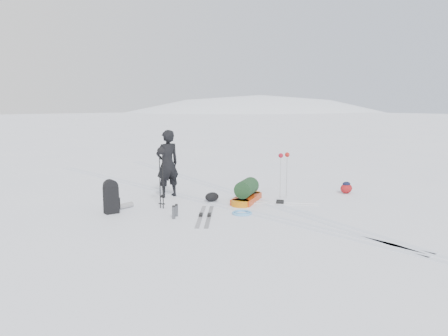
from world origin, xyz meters
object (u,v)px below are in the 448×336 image
at_px(ski_poles_black, 161,158).
at_px(pulk_sled, 247,193).
at_px(expedition_rucksack, 113,197).
at_px(skier, 167,164).

bearing_deg(ski_poles_black, pulk_sled, -2.41).
relative_size(pulk_sled, expedition_rucksack, 1.82).
distance_m(skier, ski_poles_black, 1.35).
bearing_deg(expedition_rucksack, skier, 25.14).
distance_m(expedition_rucksack, ski_poles_black, 1.46).
xyz_separation_m(skier, expedition_rucksack, (-1.94, -0.66, -0.55)).
distance_m(pulk_sled, expedition_rucksack, 3.39).
relative_size(skier, expedition_rucksack, 2.15).
bearing_deg(ski_poles_black, expedition_rucksack, -179.02).
distance_m(pulk_sled, ski_poles_black, 2.44).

